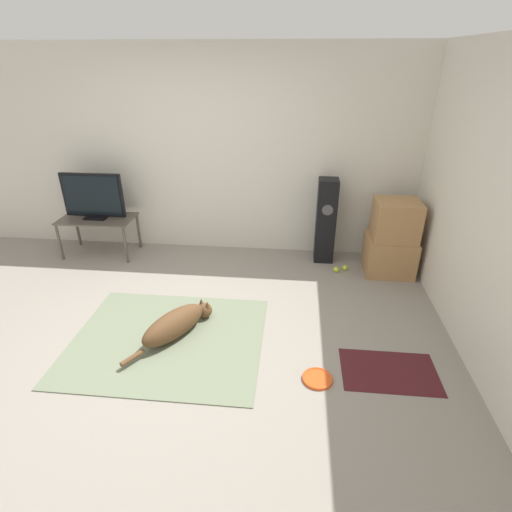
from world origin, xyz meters
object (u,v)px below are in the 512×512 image
at_px(tennis_ball_near_speaker, 345,268).
at_px(cardboard_box_lower, 389,255).
at_px(floor_speaker, 326,221).
at_px(cardboard_box_upper, 396,220).
at_px(dog, 176,324).
at_px(tennis_ball_by_boxes, 336,269).
at_px(tv_stand, 98,222).
at_px(tv, 93,197).
at_px(frisbee, 317,378).

bearing_deg(tennis_ball_near_speaker, cardboard_box_lower, 2.74).
relative_size(floor_speaker, tennis_ball_near_speaker, 16.25).
distance_m(cardboard_box_lower, cardboard_box_upper, 0.46).
distance_m(cardboard_box_upper, tennis_ball_near_speaker, 0.83).
height_order(dog, tennis_ball_by_boxes, dog).
xyz_separation_m(cardboard_box_lower, tennis_ball_near_speaker, (-0.51, -0.02, -0.19)).
bearing_deg(tennis_ball_near_speaker, tennis_ball_by_boxes, -152.82).
xyz_separation_m(cardboard_box_upper, tv_stand, (-3.72, 0.15, -0.24)).
relative_size(tv, tennis_ball_near_speaker, 11.91).
xyz_separation_m(floor_speaker, tv, (-2.94, -0.11, 0.26)).
bearing_deg(floor_speaker, tennis_ball_by_boxes, -65.41).
xyz_separation_m(cardboard_box_upper, tennis_ball_by_boxes, (-0.63, -0.07, -0.65)).
distance_m(frisbee, tv, 3.58).
distance_m(floor_speaker, tv_stand, 2.94).
distance_m(cardboard_box_upper, floor_speaker, 0.84).
distance_m(cardboard_box_upper, tv, 3.72).
bearing_deg(frisbee, tv, 143.09).
relative_size(dog, cardboard_box_upper, 1.82).
xyz_separation_m(tv, tennis_ball_by_boxes, (3.09, -0.22, -0.76)).
height_order(frisbee, floor_speaker, floor_speaker).
xyz_separation_m(cardboard_box_lower, cardboard_box_upper, (0.01, -0.02, 0.46)).
distance_m(dog, floor_speaker, 2.31).
xyz_separation_m(frisbee, tv_stand, (-2.79, 2.09, 0.43)).
distance_m(cardboard_box_lower, tennis_ball_by_boxes, 0.66).
relative_size(tv, tennis_ball_by_boxes, 11.91).
bearing_deg(cardboard_box_upper, cardboard_box_lower, 118.14).
distance_m(cardboard_box_upper, tv_stand, 3.73).
relative_size(tennis_ball_by_boxes, tennis_ball_near_speaker, 1.00).
relative_size(cardboard_box_upper, tv, 0.64).
relative_size(dog, frisbee, 3.63).
distance_m(tennis_ball_by_boxes, tennis_ball_near_speaker, 0.12).
height_order(cardboard_box_lower, floor_speaker, floor_speaker).
height_order(floor_speaker, tv_stand, floor_speaker).
bearing_deg(cardboard_box_lower, floor_speaker, 162.19).
relative_size(cardboard_box_lower, tv, 0.72).
bearing_deg(dog, tennis_ball_near_speaker, 40.85).
height_order(cardboard_box_upper, tv, tv).
distance_m(dog, tennis_ball_near_speaker, 2.26).
bearing_deg(tennis_ball_by_boxes, tennis_ball_near_speaker, 27.18).
height_order(dog, frisbee, dog).
bearing_deg(tv, tv_stand, -90.00).
bearing_deg(tennis_ball_near_speaker, frisbee, -101.89).
distance_m(frisbee, tennis_ball_near_speaker, 1.97).
relative_size(dog, tennis_ball_near_speaker, 13.89).
xyz_separation_m(cardboard_box_upper, tv, (-3.72, 0.16, 0.11)).
bearing_deg(tv_stand, floor_speaker, 2.13).
distance_m(cardboard_box_lower, floor_speaker, 0.87).
bearing_deg(dog, frisbee, -19.10).
bearing_deg(floor_speaker, tv, -177.92).
distance_m(frisbee, cardboard_box_upper, 2.25).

